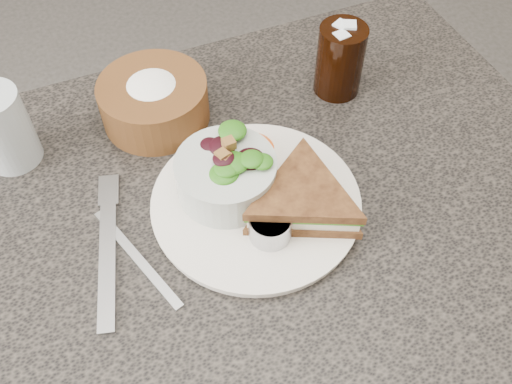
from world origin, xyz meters
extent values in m
cube|color=black|center=(0.00, 0.00, 0.38)|extent=(1.00, 0.70, 0.75)
cylinder|color=silver|center=(0.02, 0.00, 0.76)|extent=(0.28, 0.28, 0.01)
cylinder|color=#A9ABB2|center=(0.02, -0.06, 0.78)|extent=(0.06, 0.06, 0.03)
cone|color=#FF570D|center=(0.05, 0.08, 0.78)|extent=(0.08, 0.08, 0.03)
cube|color=gray|center=(-0.18, 0.00, 0.75)|extent=(0.07, 0.21, 0.01)
cube|color=#AFB1B5|center=(-0.15, -0.02, 0.75)|extent=(0.07, 0.18, 0.00)
cylinder|color=#ABB7BE|center=(-0.26, 0.21, 0.81)|extent=(0.08, 0.08, 0.12)
camera|label=1|loc=(-0.15, -0.42, 1.38)|focal=40.00mm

